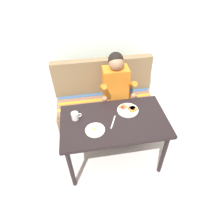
% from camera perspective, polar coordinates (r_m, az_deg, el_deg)
% --- Properties ---
extents(ground_plane, '(8.00, 8.00, 0.00)m').
position_cam_1_polar(ground_plane, '(2.73, 0.56, -13.38)').
color(ground_plane, beige).
extents(back_wall, '(4.40, 0.10, 2.60)m').
position_cam_1_polar(back_wall, '(2.95, -4.08, 23.42)').
color(back_wall, silver).
rests_on(back_wall, ground).
extents(table, '(1.20, 0.70, 0.73)m').
position_cam_1_polar(table, '(2.22, 0.67, -3.95)').
color(table, black).
rests_on(table, ground).
extents(couch, '(1.44, 0.56, 1.00)m').
position_cam_1_polar(couch, '(2.99, -2.03, 2.31)').
color(couch, brown).
rests_on(couch, ground).
extents(person, '(0.45, 0.61, 1.21)m').
position_cam_1_polar(person, '(2.62, 1.34, 7.09)').
color(person, orange).
rests_on(person, ground).
extents(plate_breakfast, '(0.25, 0.25, 0.05)m').
position_cam_1_polar(plate_breakfast, '(2.28, 4.79, 0.71)').
color(plate_breakfast, white).
rests_on(plate_breakfast, table).
extents(plate_eggs, '(0.21, 0.21, 0.04)m').
position_cam_1_polar(plate_eggs, '(2.06, -5.03, -5.30)').
color(plate_eggs, white).
rests_on(plate_eggs, table).
extents(coffee_mug, '(0.12, 0.08, 0.09)m').
position_cam_1_polar(coffee_mug, '(2.19, -10.85, -1.10)').
color(coffee_mug, white).
rests_on(coffee_mug, table).
extents(knife, '(0.09, 0.19, 0.00)m').
position_cam_1_polar(knife, '(2.14, 0.35, -2.96)').
color(knife, silver).
rests_on(knife, table).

